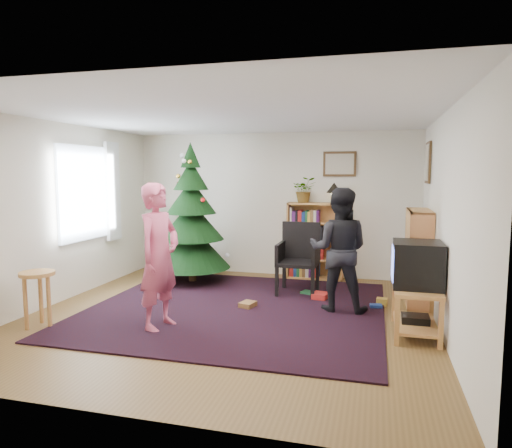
% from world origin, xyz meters
% --- Properties ---
extents(floor, '(5.00, 5.00, 0.00)m').
position_xyz_m(floor, '(0.00, 0.00, 0.00)').
color(floor, brown).
rests_on(floor, ground).
extents(ceiling, '(5.00, 5.00, 0.00)m').
position_xyz_m(ceiling, '(0.00, 0.00, 2.50)').
color(ceiling, white).
rests_on(ceiling, wall_back).
extents(wall_back, '(5.00, 0.02, 2.50)m').
position_xyz_m(wall_back, '(0.00, 2.50, 1.25)').
color(wall_back, silver).
rests_on(wall_back, floor).
extents(wall_front, '(5.00, 0.02, 2.50)m').
position_xyz_m(wall_front, '(0.00, -2.50, 1.25)').
color(wall_front, silver).
rests_on(wall_front, floor).
extents(wall_left, '(0.02, 5.00, 2.50)m').
position_xyz_m(wall_left, '(-2.50, 0.00, 1.25)').
color(wall_left, silver).
rests_on(wall_left, floor).
extents(wall_right, '(0.02, 5.00, 2.50)m').
position_xyz_m(wall_right, '(2.50, 0.00, 1.25)').
color(wall_right, silver).
rests_on(wall_right, floor).
extents(rug, '(3.80, 3.60, 0.02)m').
position_xyz_m(rug, '(0.00, 0.30, 0.01)').
color(rug, black).
rests_on(rug, floor).
extents(window_pane, '(0.04, 1.20, 1.40)m').
position_xyz_m(window_pane, '(-2.47, 0.60, 1.50)').
color(window_pane, silver).
rests_on(window_pane, wall_left).
extents(curtain, '(0.06, 0.35, 1.60)m').
position_xyz_m(curtain, '(-2.43, 1.30, 1.50)').
color(curtain, silver).
rests_on(curtain, wall_left).
extents(picture_back, '(0.55, 0.03, 0.42)m').
position_xyz_m(picture_back, '(1.15, 2.48, 1.95)').
color(picture_back, '#4C3319').
rests_on(picture_back, wall_back).
extents(picture_right, '(0.03, 0.50, 0.60)m').
position_xyz_m(picture_right, '(2.48, 1.75, 1.95)').
color(picture_right, '#4C3319').
rests_on(picture_right, wall_right).
extents(christmas_tree, '(1.26, 1.26, 2.29)m').
position_xyz_m(christmas_tree, '(-1.16, 1.56, 0.96)').
color(christmas_tree, '#3F2816').
rests_on(christmas_tree, rug).
extents(bookshelf_back, '(0.95, 0.30, 1.30)m').
position_xyz_m(bookshelf_back, '(0.78, 2.34, 0.66)').
color(bookshelf_back, '#C47946').
rests_on(bookshelf_back, floor).
extents(bookshelf_right, '(0.30, 0.95, 1.30)m').
position_xyz_m(bookshelf_right, '(2.34, 1.22, 0.66)').
color(bookshelf_right, '#C47946').
rests_on(bookshelf_right, floor).
extents(tv_stand, '(0.49, 0.88, 0.55)m').
position_xyz_m(tv_stand, '(2.22, -0.10, 0.32)').
color(tv_stand, '#C47946').
rests_on(tv_stand, floor).
extents(crt_tv, '(0.53, 0.57, 0.50)m').
position_xyz_m(crt_tv, '(2.22, -0.10, 0.80)').
color(crt_tv, black).
rests_on(crt_tv, tv_stand).
extents(armchair, '(0.59, 0.59, 1.06)m').
position_xyz_m(armchair, '(0.66, 1.35, 0.57)').
color(armchair, black).
rests_on(armchair, rug).
extents(stool, '(0.40, 0.40, 0.66)m').
position_xyz_m(stool, '(-2.04, -0.97, 0.51)').
color(stool, '#C47946').
rests_on(stool, floor).
extents(person_standing, '(0.52, 0.68, 1.69)m').
position_xyz_m(person_standing, '(-0.64, -0.64, 0.85)').
color(person_standing, '#C64F6E').
rests_on(person_standing, rug).
extents(person_by_chair, '(0.80, 0.64, 1.62)m').
position_xyz_m(person_by_chair, '(1.31, 0.58, 0.81)').
color(person_by_chair, black).
rests_on(person_by_chair, rug).
extents(potted_plant, '(0.46, 0.42, 0.43)m').
position_xyz_m(potted_plant, '(0.58, 2.34, 1.51)').
color(potted_plant, gray).
rests_on(potted_plant, bookshelf_back).
extents(table_lamp, '(0.26, 0.26, 0.34)m').
position_xyz_m(table_lamp, '(1.08, 2.34, 1.53)').
color(table_lamp, '#A57F33').
rests_on(table_lamp, bookshelf_back).
extents(floor_clutter, '(1.94, 1.08, 0.08)m').
position_xyz_m(floor_clutter, '(1.13, 0.88, 0.04)').
color(floor_clutter, '#A51E19').
rests_on(floor_clutter, rug).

